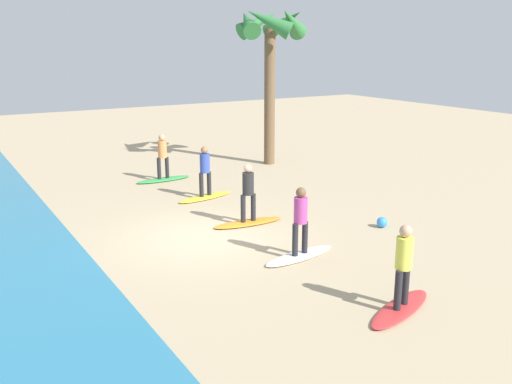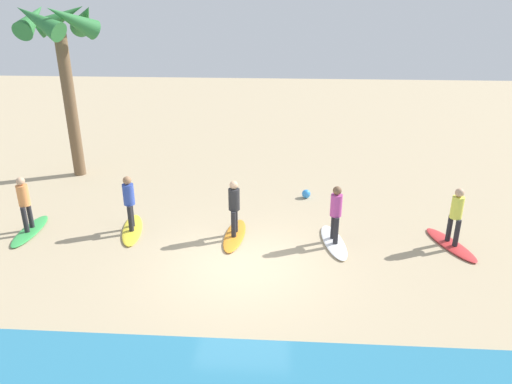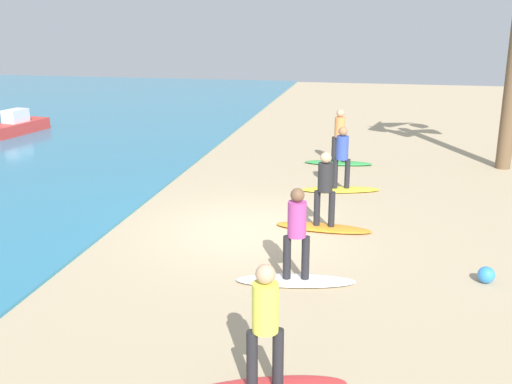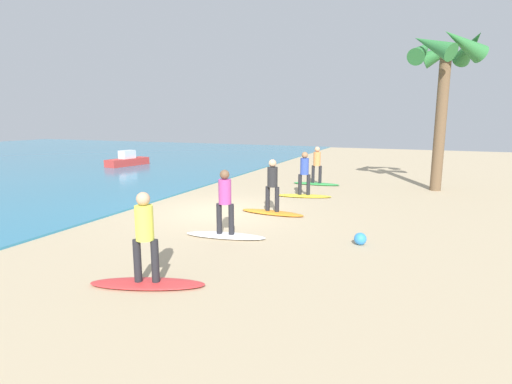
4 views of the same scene
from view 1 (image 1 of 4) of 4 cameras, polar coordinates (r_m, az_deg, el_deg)
ground_plane at (r=14.98m, az=-5.10°, el=-4.59°), size 60.00×60.00×0.00m
surfboard_red at (r=11.41m, az=14.33°, el=-11.30°), size 1.24×2.17×0.09m
surfer_red at (r=11.01m, az=14.66°, el=-6.66°), size 0.32×0.44×1.64m
surfboard_white at (r=13.62m, az=4.42°, el=-6.42°), size 0.88×2.16×0.09m
surfer_white at (r=13.30m, az=4.51°, el=-2.43°), size 0.32×0.46×1.64m
surfboard_orange at (r=15.98m, az=-0.78°, el=-3.10°), size 0.68×2.13×0.09m
surfer_orange at (r=15.70m, az=-0.80°, el=0.34°), size 0.32×0.46×1.64m
surfboard_yellow at (r=18.66m, az=-5.10°, el=-0.49°), size 0.99×2.17×0.09m
surfer_yellow at (r=18.42m, az=-5.17°, el=2.48°), size 0.32×0.45×1.64m
surfboard_green at (r=21.21m, az=-9.30°, el=1.26°), size 0.65×2.12×0.09m
surfer_green at (r=21.00m, az=-9.41°, el=3.89°), size 0.32×0.46×1.64m
palm_tree at (r=23.34m, az=1.41°, el=15.34°), size 2.88×3.03×6.43m
beach_ball at (r=16.06m, az=12.58°, el=-3.00°), size 0.30×0.30×0.30m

